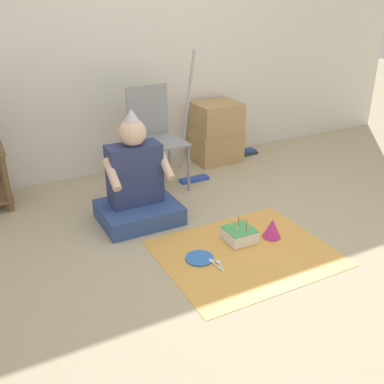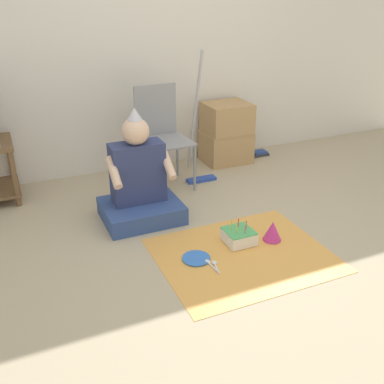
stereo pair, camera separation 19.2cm
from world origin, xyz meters
name	(u,v)px [view 1 (the left image)]	position (x,y,z in m)	size (l,w,h in m)	color
ground_plane	(253,260)	(0.00, 0.00, 0.00)	(16.00, 16.00, 0.00)	tan
wall_back	(136,34)	(0.00, 2.00, 1.27)	(6.40, 0.06, 2.55)	silver
folding_chair	(153,131)	(-0.08, 1.47, 0.51)	(0.46, 0.43, 0.90)	gray
cardboard_box_stack	(216,132)	(0.73, 1.75, 0.30)	(0.47, 0.39, 0.61)	tan
dust_mop	(190,143)	(0.28, 1.46, 0.35)	(0.28, 0.37, 1.20)	#2D4CB2
book_pile	(248,152)	(1.14, 1.75, 0.02)	(0.20, 0.12, 0.05)	#333338
person_seated	(137,187)	(-0.47, 0.91, 0.28)	(0.60, 0.49, 0.88)	#334C8C
party_cloth	(246,253)	(0.00, 0.10, 0.00)	(1.16, 0.95, 0.01)	#EFA84C
birthday_cake	(239,234)	(0.05, 0.25, 0.05)	(0.20, 0.20, 0.17)	white
party_hat_blue	(272,228)	(0.29, 0.19, 0.08)	(0.13, 0.13, 0.14)	#CC338C
paper_plate	(199,258)	(-0.32, 0.18, 0.01)	(0.19, 0.19, 0.01)	blue
plastic_spoon_near	(212,262)	(-0.26, 0.09, 0.01)	(0.04, 0.15, 0.01)	white
plastic_spoon_far	(219,263)	(-0.23, 0.06, 0.01)	(0.05, 0.14, 0.01)	white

